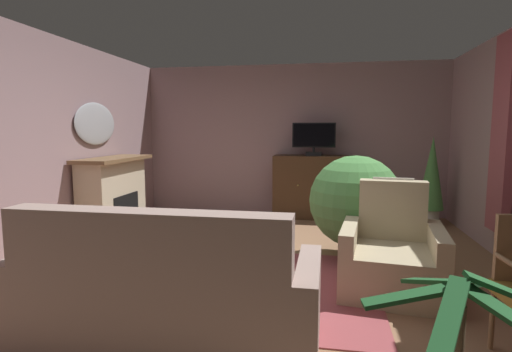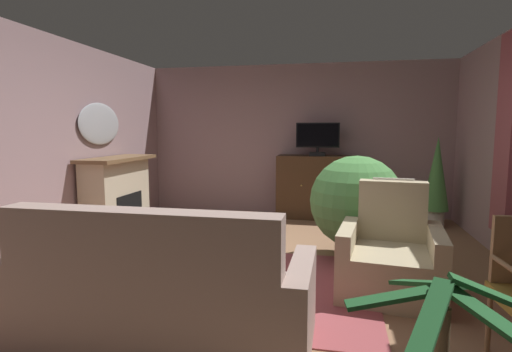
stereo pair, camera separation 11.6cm
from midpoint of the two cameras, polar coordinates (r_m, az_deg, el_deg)
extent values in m
cube|color=#936B4C|center=(4.34, 0.27, -13.86)|extent=(5.87, 6.80, 0.04)
cube|color=gray|center=(7.19, 4.62, 5.17)|extent=(5.87, 0.10, 2.64)
cube|color=gray|center=(5.25, -30.04, 3.76)|extent=(0.10, 6.80, 2.64)
cube|color=#A34C56|center=(5.25, 31.25, 5.13)|extent=(0.10, 0.44, 2.22)
cube|color=#9E474C|center=(4.00, 0.16, -15.33)|extent=(2.17, 2.07, 0.01)
cube|color=#4C4C51|center=(6.04, -16.71, -7.84)|extent=(0.50, 1.42, 0.04)
cube|color=beige|center=(6.13, -20.22, -2.89)|extent=(0.40, 1.22, 1.06)
cube|color=black|center=(6.08, -18.83, -4.91)|extent=(0.10, 0.68, 0.52)
cube|color=brown|center=(6.04, -20.10, 2.29)|extent=(0.52, 1.38, 0.05)
ellipsoid|color=#B2B7BF|center=(6.16, -22.39, 6.90)|extent=(0.06, 0.99, 0.60)
cube|color=black|center=(6.97, 7.61, -5.60)|extent=(1.28, 0.45, 0.06)
cube|color=#422B19|center=(6.88, 7.68, -1.52)|extent=(1.34, 0.51, 1.06)
sphere|color=tan|center=(6.62, 5.50, -1.34)|extent=(0.03, 0.03, 0.03)
sphere|color=tan|center=(6.60, 9.67, -1.43)|extent=(0.03, 0.03, 0.03)
cube|color=black|center=(6.77, 7.73, 3.13)|extent=(0.26, 0.20, 0.06)
cylinder|color=black|center=(6.77, 7.74, 3.73)|extent=(0.04, 0.04, 0.08)
cube|color=black|center=(6.76, 7.77, 5.80)|extent=(0.72, 0.05, 0.41)
cube|color=black|center=(6.73, 7.76, 5.80)|extent=(0.68, 0.01, 0.37)
cube|color=#4C331E|center=(4.01, -5.26, -8.83)|extent=(1.07, 0.60, 0.03)
cylinder|color=#4C331E|center=(4.17, 2.03, -11.42)|extent=(0.04, 0.04, 0.42)
cylinder|color=#4C331E|center=(4.44, -10.15, -10.39)|extent=(0.04, 0.04, 0.42)
cylinder|color=#4C331E|center=(3.76, 0.66, -13.49)|extent=(0.04, 0.04, 0.42)
cylinder|color=#4C331E|center=(4.05, -12.71, -12.11)|extent=(0.04, 0.04, 0.42)
cube|color=black|center=(4.06, -5.25, -8.25)|extent=(0.17, 0.13, 0.02)
cube|color=#A3897F|center=(3.09, -13.48, -18.39)|extent=(1.83, 0.86, 0.41)
cube|color=#A3897F|center=(2.63, -16.71, -11.20)|extent=(1.83, 0.20, 0.60)
cube|color=#A3897F|center=(3.54, -28.80, -13.82)|extent=(0.15, 0.86, 0.63)
cube|color=#A3897F|center=(2.82, 6.20, -18.29)|extent=(0.15, 0.86, 0.63)
cube|color=slate|center=(2.80, -12.04, -13.83)|extent=(0.37, 0.14, 0.36)
cube|color=tan|center=(3.97, 17.92, -12.69)|extent=(0.74, 0.97, 0.42)
cube|color=tan|center=(4.19, 18.12, -4.57)|extent=(0.65, 0.26, 0.58)
cube|color=tan|center=(3.96, 23.62, -11.44)|extent=(0.24, 0.91, 0.62)
cube|color=tan|center=(3.95, 12.31, -11.09)|extent=(0.24, 0.91, 0.62)
cube|color=white|center=(4.23, 18.21, -1.84)|extent=(0.39, 0.07, 0.24)
cylinder|color=#93704C|center=(3.30, 29.73, -17.40)|extent=(0.04, 0.04, 0.41)
cylinder|color=beige|center=(6.78, 23.06, -5.49)|extent=(0.28, 0.28, 0.28)
cone|color=#4C8E47|center=(6.68, 23.33, 0.38)|extent=(0.39, 0.39, 1.12)
cylinder|color=slate|center=(4.86, 13.11, -10.20)|extent=(0.30, 0.30, 0.22)
sphere|color=#4C8E47|center=(4.72, 13.30, -3.50)|extent=(1.05, 1.05, 1.05)
cylinder|color=brown|center=(2.01, 25.10, -21.59)|extent=(0.06, 0.06, 0.40)
cube|color=#235B2D|center=(2.08, 26.82, -13.47)|extent=(0.25, 0.36, 0.13)
cube|color=#235B2D|center=(2.03, 22.14, -13.74)|extent=(0.22, 0.33, 0.13)
cube|color=#235B2D|center=(1.84, 19.47, -15.81)|extent=(0.41, 0.14, 0.10)
cube|color=#235B2D|center=(1.71, 24.12, -17.75)|extent=(0.25, 0.40, 0.18)
cube|color=#235B2D|center=(1.81, 30.79, -16.78)|extent=(0.31, 0.36, 0.12)
ellipsoid|color=gray|center=(5.34, -9.27, -8.70)|extent=(0.31, 0.37, 0.19)
sphere|color=gray|center=(5.53, -9.44, -7.85)|extent=(0.14, 0.14, 0.14)
cone|color=gray|center=(5.52, -9.85, -7.18)|extent=(0.04, 0.04, 0.04)
cone|color=gray|center=(5.52, -9.05, -7.15)|extent=(0.04, 0.04, 0.04)
cylinder|color=gray|center=(5.10, -9.49, -9.90)|extent=(0.12, 0.22, 0.04)
camera|label=1|loc=(0.06, -90.75, -0.09)|focal=28.05mm
camera|label=2|loc=(0.06, 89.25, 0.09)|focal=28.05mm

